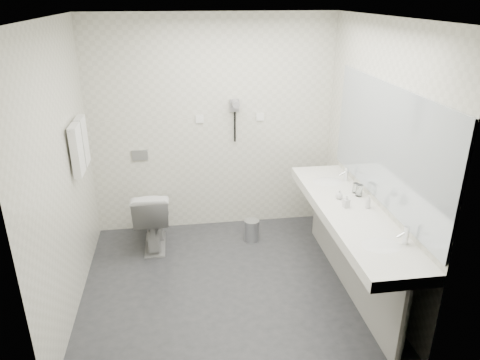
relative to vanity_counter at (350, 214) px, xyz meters
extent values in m
plane|color=#292A2E|center=(-1.12, 0.20, -0.80)|extent=(2.80, 2.80, 0.00)
plane|color=silver|center=(-1.12, 0.20, 1.70)|extent=(2.80, 2.80, 0.00)
plane|color=silver|center=(-1.12, 1.50, 0.45)|extent=(2.80, 0.00, 2.80)
plane|color=silver|center=(-1.12, -1.10, 0.45)|extent=(2.80, 0.00, 2.80)
plane|color=silver|center=(-2.52, 0.20, 0.45)|extent=(0.00, 2.60, 2.60)
plane|color=silver|center=(0.27, 0.20, 0.45)|extent=(0.00, 2.60, 2.60)
cube|color=white|center=(0.00, 0.00, 0.00)|extent=(0.55, 2.20, 0.10)
cube|color=#9C9A93|center=(0.02, 0.00, -0.42)|extent=(0.03, 2.15, 0.75)
cylinder|color=silver|center=(0.05, -1.04, -0.42)|extent=(0.06, 0.06, 0.75)
cylinder|color=silver|center=(0.05, 1.04, -0.42)|extent=(0.06, 0.06, 0.75)
cube|color=#B2BCC6|center=(0.26, 0.00, 0.65)|extent=(0.02, 2.20, 1.05)
ellipsoid|color=white|center=(0.00, -0.65, 0.04)|extent=(0.40, 0.31, 0.05)
ellipsoid|color=white|center=(0.00, 0.65, 0.04)|extent=(0.40, 0.31, 0.05)
cylinder|color=silver|center=(0.19, -0.65, 0.12)|extent=(0.04, 0.04, 0.15)
cylinder|color=silver|center=(0.19, 0.65, 0.12)|extent=(0.04, 0.04, 0.15)
imported|color=white|center=(-0.03, 0.04, 0.11)|extent=(0.06, 0.06, 0.12)
imported|color=white|center=(-0.03, 0.23, 0.09)|extent=(0.10, 0.10, 0.09)
imported|color=white|center=(0.16, 0.00, 0.11)|extent=(0.06, 0.06, 0.13)
cylinder|color=silver|center=(0.18, 0.26, 0.11)|extent=(0.08, 0.08, 0.12)
cylinder|color=silver|center=(0.17, 0.34, 0.10)|extent=(0.07, 0.07, 0.10)
imported|color=white|center=(-1.86, 1.07, -0.44)|extent=(0.40, 0.70, 0.71)
cube|color=#B2B5BA|center=(-1.98, 1.49, 0.15)|extent=(0.18, 0.02, 0.12)
cylinder|color=#B2B5BA|center=(-0.74, 1.01, -0.68)|extent=(0.20, 0.20, 0.24)
cylinder|color=#B2B5BA|center=(-0.74, 1.01, -0.55)|extent=(0.17, 0.17, 0.02)
cylinder|color=silver|center=(-2.47, 0.75, 0.75)|extent=(0.02, 0.62, 0.02)
cube|color=white|center=(-2.46, 0.61, 0.53)|extent=(0.07, 0.24, 0.48)
cube|color=white|center=(-2.46, 0.89, 0.53)|extent=(0.07, 0.24, 0.48)
cube|color=gray|center=(-0.88, 1.47, 0.70)|extent=(0.10, 0.04, 0.14)
cylinder|color=gray|center=(-0.88, 1.40, 0.73)|extent=(0.08, 0.14, 0.08)
cylinder|color=black|center=(-0.88, 1.46, 0.45)|extent=(0.02, 0.02, 0.35)
cube|color=white|center=(-1.27, 1.49, 0.55)|extent=(0.09, 0.02, 0.09)
cube|color=white|center=(-0.57, 1.49, 0.55)|extent=(0.09, 0.02, 0.09)
camera|label=1|loc=(-1.53, -3.51, 1.88)|focal=33.67mm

